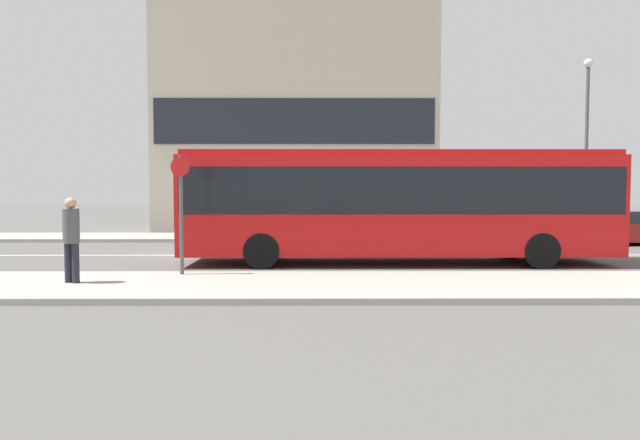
{
  "coord_description": "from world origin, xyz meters",
  "views": [
    {
      "loc": [
        3.25,
        -18.24,
        2.1
      ],
      "look_at": [
        3.34,
        -1.71,
        1.23
      ],
      "focal_mm": 32.0,
      "sensor_mm": 36.0,
      "label": 1
    }
  ],
  "objects_px": {
    "street_lamp": "(587,130)",
    "parked_car_0": "(605,228)",
    "city_bus": "(395,199)",
    "bus_stop_sign": "(181,205)",
    "pedestrian_near_stop": "(71,234)"
  },
  "relations": [
    {
      "from": "city_bus",
      "to": "street_lamp",
      "type": "distance_m",
      "value": 11.84
    },
    {
      "from": "parked_car_0",
      "to": "street_lamp",
      "type": "bearing_deg",
      "value": 88.83
    },
    {
      "from": "city_bus",
      "to": "parked_car_0",
      "type": "height_order",
      "value": "city_bus"
    },
    {
      "from": "street_lamp",
      "to": "parked_car_0",
      "type": "bearing_deg",
      "value": -91.17
    },
    {
      "from": "city_bus",
      "to": "bus_stop_sign",
      "type": "xyz_separation_m",
      "value": [
        -5.4,
        -2.97,
        -0.09
      ]
    },
    {
      "from": "parked_car_0",
      "to": "pedestrian_near_stop",
      "type": "height_order",
      "value": "pedestrian_near_stop"
    },
    {
      "from": "bus_stop_sign",
      "to": "street_lamp",
      "type": "relative_size",
      "value": 0.38
    },
    {
      "from": "street_lamp",
      "to": "city_bus",
      "type": "bearing_deg",
      "value": -140.48
    },
    {
      "from": "city_bus",
      "to": "bus_stop_sign",
      "type": "relative_size",
      "value": 4.35
    },
    {
      "from": "parked_car_0",
      "to": "bus_stop_sign",
      "type": "xyz_separation_m",
      "value": [
        -14.25,
        -8.5,
        1.13
      ]
    },
    {
      "from": "parked_car_0",
      "to": "bus_stop_sign",
      "type": "bearing_deg",
      "value": -149.18
    },
    {
      "from": "city_bus",
      "to": "bus_stop_sign",
      "type": "bearing_deg",
      "value": -145.91
    },
    {
      "from": "bus_stop_sign",
      "to": "street_lamp",
      "type": "height_order",
      "value": "street_lamp"
    },
    {
      "from": "street_lamp",
      "to": "bus_stop_sign",
      "type": "bearing_deg",
      "value": -144.21
    },
    {
      "from": "parked_car_0",
      "to": "pedestrian_near_stop",
      "type": "distance_m",
      "value": 18.98
    }
  ]
}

